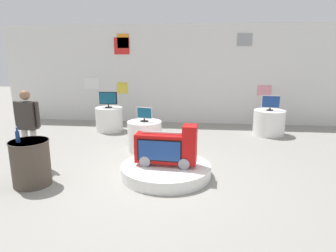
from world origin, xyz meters
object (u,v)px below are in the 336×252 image
object	(u,v)px
tv_on_right_rear	(144,114)
shopper_browsing_near_truck	(28,123)
novelty_firetruck_tv	(167,149)
tv_on_center_rear	(108,99)
bottle_on_side_table	(18,136)
main_display_pedestal	(166,170)
display_pedestal_center_rear	(109,119)
tv_on_left_rear	(271,102)
side_table_round	(31,162)
display_pedestal_right_rear	(145,136)
display_pedestal_left_rear	(269,122)

from	to	relation	value
tv_on_right_rear	shopper_browsing_near_truck	distance (m)	2.53
novelty_firetruck_tv	tv_on_center_rear	world-z (taller)	tv_on_center_rear
tv_on_right_rear	bottle_on_side_table	size ratio (longest dim) A/B	1.46
main_display_pedestal	bottle_on_side_table	size ratio (longest dim) A/B	6.58
tv_on_right_rear	display_pedestal_center_rear	bearing A→B (deg)	128.77
novelty_firetruck_tv	display_pedestal_center_rear	distance (m)	3.97
tv_on_left_rear	tv_on_center_rear	xyz separation A→B (m)	(-4.75, -0.06, 0.03)
display_pedestal_center_rear	side_table_round	bearing A→B (deg)	-93.12
main_display_pedestal	bottle_on_side_table	distance (m)	2.71
main_display_pedestal	display_pedestal_right_rear	bearing A→B (deg)	114.46
display_pedestal_right_rear	shopper_browsing_near_truck	size ratio (longest dim) A/B	0.52
tv_on_left_rear	tv_on_center_rear	bearing A→B (deg)	-179.33
display_pedestal_left_rear	side_table_round	xyz separation A→B (m)	(-4.97, -4.03, 0.06)
display_pedestal_center_rear	tv_on_left_rear	bearing A→B (deg)	0.62
tv_on_right_rear	side_table_round	size ratio (longest dim) A/B	0.47
display_pedestal_right_rear	side_table_round	bearing A→B (deg)	-126.91
tv_on_center_rear	novelty_firetruck_tv	bearing A→B (deg)	-57.04
display_pedestal_left_rear	tv_on_left_rear	distance (m)	0.59
display_pedestal_center_rear	side_table_round	world-z (taller)	side_table_round
tv_on_left_rear	display_pedestal_right_rear	xyz separation A→B (m)	(-3.32, -1.83, -0.59)
novelty_firetruck_tv	display_pedestal_right_rear	world-z (taller)	novelty_firetruck_tv
main_display_pedestal	tv_on_left_rear	world-z (taller)	tv_on_left_rear
bottle_on_side_table	shopper_browsing_near_truck	xyz separation A→B (m)	(-0.38, 0.96, 0.01)
tv_on_center_rear	bottle_on_side_table	size ratio (longest dim) A/B	2.03
display_pedestal_left_rear	tv_on_center_rear	xyz separation A→B (m)	(-4.75, -0.06, 0.62)
main_display_pedestal	shopper_browsing_near_truck	world-z (taller)	shopper_browsing_near_truck
side_table_round	shopper_browsing_near_truck	bearing A→B (deg)	120.60
novelty_firetruck_tv	side_table_round	bearing A→B (deg)	-164.81
display_pedestal_center_rear	tv_on_right_rear	distance (m)	2.35
main_display_pedestal	tv_on_left_rear	bearing A→B (deg)	52.12
main_display_pedestal	tv_on_right_rear	bearing A→B (deg)	114.49
tv_on_left_rear	display_pedestal_center_rear	size ratio (longest dim) A/B	0.63
display_pedestal_right_rear	side_table_round	world-z (taller)	side_table_round
display_pedestal_left_rear	shopper_browsing_near_truck	world-z (taller)	shopper_browsing_near_truck
display_pedestal_left_rear	tv_on_center_rear	world-z (taller)	tv_on_center_rear
shopper_browsing_near_truck	bottle_on_side_table	bearing A→B (deg)	-68.24
bottle_on_side_table	side_table_round	bearing A→B (deg)	38.75
tv_on_center_rear	side_table_round	xyz separation A→B (m)	(-0.22, -3.97, -0.56)
display_pedestal_left_rear	display_pedestal_right_rear	world-z (taller)	same
main_display_pedestal	tv_on_center_rear	distance (m)	4.03
display_pedestal_left_rear	shopper_browsing_near_truck	distance (m)	6.35
novelty_firetruck_tv	display_pedestal_left_rear	distance (m)	4.27
bottle_on_side_table	shopper_browsing_near_truck	distance (m)	1.04
tv_on_right_rear	shopper_browsing_near_truck	xyz separation A→B (m)	(-2.16, -1.32, 0.03)
display_pedestal_center_rear	display_pedestal_right_rear	bearing A→B (deg)	-51.19
tv_on_center_rear	tv_on_left_rear	bearing A→B (deg)	0.67
novelty_firetruck_tv	side_table_round	world-z (taller)	novelty_firetruck_tv
main_display_pedestal	tv_on_right_rear	distance (m)	1.86
display_pedestal_left_rear	side_table_round	distance (m)	6.39
display_pedestal_right_rear	shopper_browsing_near_truck	world-z (taller)	shopper_browsing_near_truck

